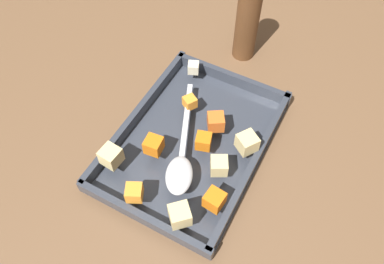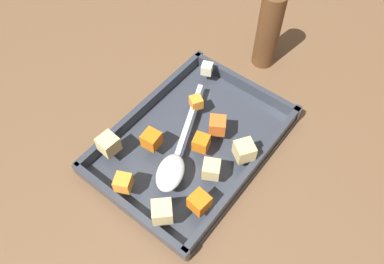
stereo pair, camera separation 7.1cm
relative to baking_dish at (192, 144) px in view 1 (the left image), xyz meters
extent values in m
plane|color=brown|center=(0.00, 0.00, -0.01)|extent=(4.00, 4.00, 0.00)
cube|color=#333842|center=(0.00, 0.00, 0.00)|extent=(0.37, 0.26, 0.01)
cube|color=#333842|center=(0.00, -0.13, 0.02)|extent=(0.37, 0.01, 0.03)
cube|color=#333842|center=(0.00, 0.13, 0.02)|extent=(0.37, 0.01, 0.03)
cube|color=#333842|center=(-0.18, 0.00, 0.02)|extent=(0.01, 0.26, 0.03)
cube|color=#333842|center=(0.18, 0.00, 0.02)|extent=(0.01, 0.26, 0.03)
cube|color=orange|center=(0.06, 0.04, 0.04)|extent=(0.03, 0.03, 0.02)
cube|color=orange|center=(-0.11, -0.10, 0.04)|extent=(0.03, 0.03, 0.03)
cube|color=orange|center=(-0.06, 0.05, 0.04)|extent=(0.03, 0.03, 0.03)
cube|color=orange|center=(-0.16, 0.03, 0.04)|extent=(0.04, 0.04, 0.03)
cube|color=orange|center=(-0.01, -0.03, 0.04)|extent=(0.03, 0.03, 0.03)
cube|color=orange|center=(0.04, -0.03, 0.04)|extent=(0.04, 0.04, 0.03)
cube|color=beige|center=(0.15, 0.08, 0.04)|extent=(0.03, 0.03, 0.02)
cube|color=#E0CC89|center=(0.02, -0.10, 0.05)|extent=(0.05, 0.05, 0.03)
cube|color=#E0CC89|center=(-0.04, -0.08, 0.04)|extent=(0.04, 0.04, 0.03)
cube|color=#E0CC89|center=(-0.16, -0.06, 0.05)|extent=(0.05, 0.05, 0.03)
cube|color=#E0CC89|center=(-0.12, 0.10, 0.05)|extent=(0.04, 0.04, 0.03)
ellipsoid|color=silver|center=(-0.09, -0.02, 0.04)|extent=(0.09, 0.07, 0.02)
cube|color=silver|center=(0.03, 0.03, 0.03)|extent=(0.17, 0.08, 0.01)
cylinder|color=brown|center=(0.29, 0.02, 0.08)|extent=(0.05, 0.05, 0.18)
camera|label=1|loc=(-0.36, -0.19, 0.62)|focal=35.70mm
camera|label=2|loc=(-0.32, -0.25, 0.62)|focal=35.70mm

